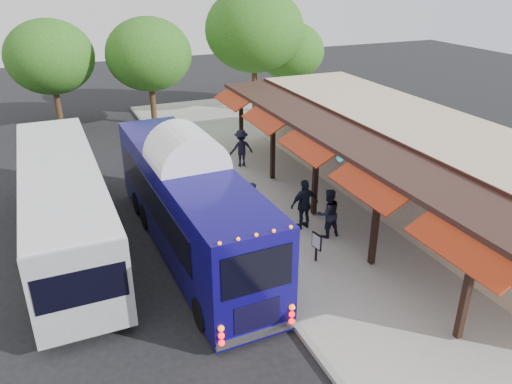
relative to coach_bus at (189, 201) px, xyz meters
name	(u,v)px	position (x,y,z in m)	size (l,w,h in m)	color
ground	(269,294)	(1.45, -3.58, -1.94)	(90.00, 90.00, 0.00)	black
sidewalk	(339,211)	(6.45, 0.42, -1.86)	(10.00, 40.00, 0.15)	#9E9B93
curb	(227,234)	(1.50, 0.42, -1.86)	(0.20, 40.00, 0.16)	gray
station_shelter	(411,160)	(9.83, 0.42, -0.09)	(8.15, 20.00, 3.60)	tan
coach_bus	(189,201)	(0.00, 0.00, 0.00)	(2.78, 11.37, 3.61)	#0E085D
city_bus	(64,202)	(-4.01, 1.95, -0.19)	(2.75, 11.83, 3.17)	gray
ped_a	(254,203)	(2.75, 0.78, -0.96)	(0.61, 0.40, 1.67)	black
ped_b	(328,213)	(4.85, -1.28, -0.85)	(0.92, 0.71, 1.88)	black
ped_c	(305,204)	(4.36, -0.38, -0.80)	(1.16, 0.48, 1.98)	black
ped_d	(241,148)	(4.53, 6.63, -0.85)	(1.21, 0.70, 1.88)	black
sign_board	(317,243)	(3.62, -2.65, -1.07)	(0.13, 0.48, 1.05)	black
tree_left	(149,54)	(2.13, 15.85, 2.50)	(5.21, 5.21, 6.66)	#382314
tree_mid	(254,30)	(9.23, 16.13, 3.60)	(6.48, 6.48, 8.29)	#382314
tree_right	(291,51)	(12.04, 16.39, 2.01)	(4.63, 4.63, 5.93)	#382314
tree_far	(50,57)	(-3.43, 17.33, 2.48)	(5.18, 5.18, 6.63)	#382314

